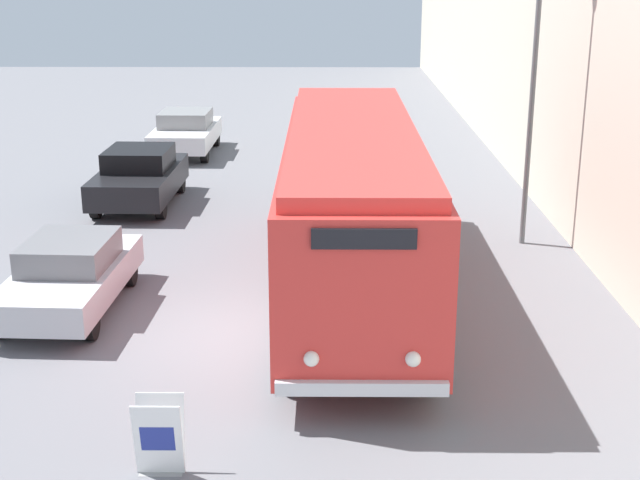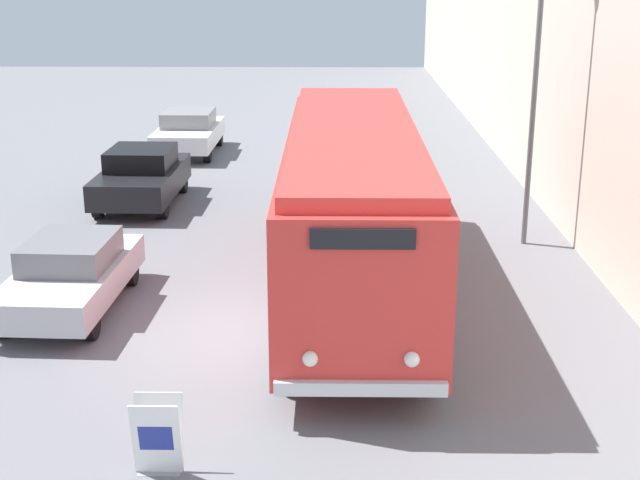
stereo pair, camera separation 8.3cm
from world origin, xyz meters
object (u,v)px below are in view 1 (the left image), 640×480
at_px(sign_board, 159,437).
at_px(streetlamp, 537,35).
at_px(vintage_bus, 352,200).
at_px(parked_car_far, 186,132).
at_px(parked_car_near, 70,274).
at_px(parked_car_mid, 139,177).

bearing_deg(sign_board, streetlamp, 55.59).
xyz_separation_m(vintage_bus, sign_board, (-2.61, -6.57, -1.36)).
distance_m(vintage_bus, parked_car_far, 13.99).
height_order(parked_car_near, parked_car_mid, parked_car_mid).
xyz_separation_m(streetlamp, parked_car_near, (-9.31, -4.13, -4.03)).
relative_size(sign_board, streetlamp, 0.14).
bearing_deg(vintage_bus, parked_car_near, -169.24).
relative_size(sign_board, parked_car_far, 0.25).
relative_size(vintage_bus, sign_board, 10.51).
bearing_deg(parked_car_near, parked_car_far, 92.27).
xyz_separation_m(parked_car_near, parked_car_far, (0.04, 13.93, 0.06)).
bearing_deg(vintage_bus, parked_car_mid, 130.41).
relative_size(vintage_bus, parked_car_mid, 2.68).
bearing_deg(parked_car_mid, parked_car_far, 89.28).
bearing_deg(parked_car_mid, sign_board, -76.09).
bearing_deg(parked_car_mid, streetlamp, -17.67).
relative_size(streetlamp, parked_car_mid, 1.82).
xyz_separation_m(streetlamp, parked_car_mid, (-9.51, 3.30, -3.96)).
relative_size(vintage_bus, parked_car_near, 2.64).
height_order(sign_board, streetlamp, streetlamp).
relative_size(vintage_bus, parked_car_far, 2.68).
bearing_deg(parked_car_far, sign_board, -81.40).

